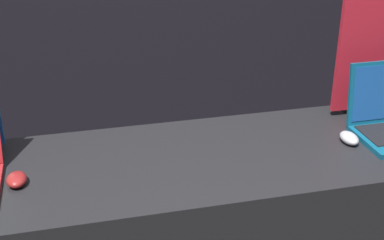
# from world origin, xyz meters

# --- Properties ---
(mouse_front) EXTENTS (0.07, 0.09, 0.04)m
(mouse_front) POSITION_xyz_m (-0.60, 0.27, 1.02)
(mouse_front) COLOR maroon
(mouse_front) RESTS_ON display_counter
(mouse_back) EXTENTS (0.06, 0.10, 0.04)m
(mouse_back) POSITION_xyz_m (0.61, 0.28, 1.02)
(mouse_back) COLOR #B2B2B7
(mouse_back) RESTS_ON display_counter
(promo_stand_back) EXTENTS (0.33, 0.07, 0.53)m
(promo_stand_back) POSITION_xyz_m (0.82, 0.52, 1.25)
(promo_stand_back) COLOR black
(promo_stand_back) RESTS_ON display_counter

